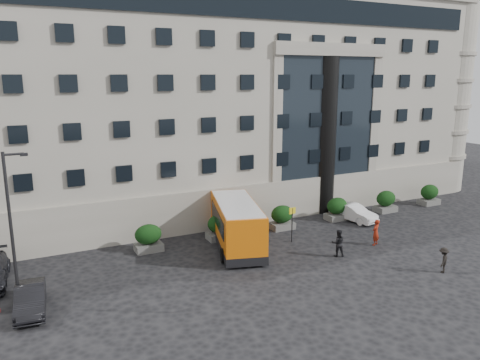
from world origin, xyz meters
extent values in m
plane|color=black|center=(0.00, 0.00, 0.00)|extent=(120.00, 120.00, 0.00)
cube|color=gray|center=(6.00, 22.00, 9.00)|extent=(44.00, 24.00, 18.00)
cylinder|color=black|center=(12.00, 10.30, 6.50)|extent=(1.80, 1.80, 13.00)
cube|color=#51504E|center=(-4.00, 7.80, 0.25)|extent=(1.80, 1.20, 0.50)
ellipsoid|color=black|center=(-4.00, 7.80, 1.17)|extent=(1.80, 1.26, 1.34)
cube|color=#51504E|center=(1.20, 7.80, 0.25)|extent=(1.80, 1.20, 0.50)
ellipsoid|color=black|center=(1.20, 7.80, 1.17)|extent=(1.80, 1.26, 1.34)
cube|color=#51504E|center=(6.40, 7.80, 0.25)|extent=(1.80, 1.20, 0.50)
ellipsoid|color=black|center=(6.40, 7.80, 1.17)|extent=(1.80, 1.26, 1.34)
cube|color=#51504E|center=(11.60, 7.80, 0.25)|extent=(1.80, 1.20, 0.50)
ellipsoid|color=black|center=(11.60, 7.80, 1.17)|extent=(1.80, 1.26, 1.34)
cube|color=#51504E|center=(16.80, 7.80, 0.25)|extent=(1.80, 1.20, 0.50)
ellipsoid|color=black|center=(16.80, 7.80, 1.17)|extent=(1.80, 1.26, 1.34)
cube|color=#51504E|center=(22.00, 7.80, 0.25)|extent=(1.80, 1.20, 0.50)
ellipsoid|color=black|center=(22.00, 7.80, 1.17)|extent=(1.80, 1.26, 1.34)
cylinder|color=#262628|center=(-12.00, 3.00, 4.00)|extent=(0.16, 0.16, 8.00)
cylinder|color=#262628|center=(-11.55, 3.00, 7.85)|extent=(0.90, 0.12, 0.12)
cube|color=black|center=(-11.10, 3.00, 7.80)|extent=(0.35, 0.18, 0.14)
cylinder|color=#262628|center=(5.50, 5.00, 1.25)|extent=(0.08, 0.08, 2.50)
cube|color=yellow|center=(5.50, 5.00, 2.30)|extent=(0.50, 0.06, 0.45)
cube|color=#DA630A|center=(1.56, 5.76, 1.84)|extent=(4.56, 7.96, 2.57)
cube|color=black|center=(1.56, 5.76, 0.45)|extent=(4.61, 8.01, 0.55)
cube|color=black|center=(1.56, 5.76, 2.10)|extent=(4.16, 6.38, 1.13)
cube|color=silver|center=(1.56, 5.76, 3.07)|extent=(4.34, 7.56, 0.18)
cylinder|color=black|center=(-0.35, 3.80, 0.45)|extent=(0.52, 0.94, 0.90)
cylinder|color=black|center=(2.14, 3.09, 0.45)|extent=(0.52, 0.94, 0.90)
cylinder|color=black|center=(0.98, 8.44, 0.45)|extent=(0.52, 0.94, 0.90)
cylinder|color=black|center=(3.47, 7.73, 0.45)|extent=(0.52, 0.94, 0.90)
imported|color=black|center=(-11.50, 2.40, 0.66)|extent=(1.70, 4.08, 1.31)
imported|color=black|center=(-11.50, 15.87, 0.73)|extent=(3.07, 5.52, 1.46)
imported|color=silver|center=(12.65, 7.00, 0.67)|extent=(2.20, 4.25, 1.33)
imported|color=maroon|center=(10.38, 1.95, 0.91)|extent=(0.78, 0.66, 1.83)
imported|color=black|center=(6.76, 1.45, 0.89)|extent=(1.07, 0.98, 1.79)
imported|color=black|center=(10.76, -3.41, 0.78)|extent=(1.15, 1.03, 1.55)
camera|label=1|loc=(-11.62, -21.36, 11.52)|focal=35.00mm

